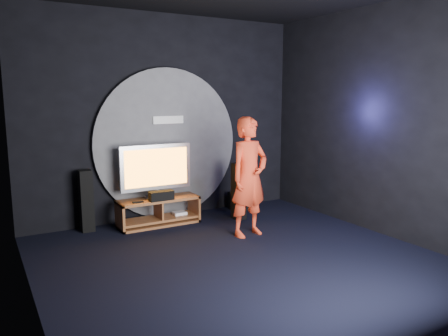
# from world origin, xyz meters

# --- Properties ---
(floor) EXTENTS (5.00, 5.00, 0.00)m
(floor) POSITION_xyz_m (0.00, 0.00, 0.00)
(floor) COLOR black
(floor) RESTS_ON ground
(back_wall) EXTENTS (5.00, 0.04, 3.50)m
(back_wall) POSITION_xyz_m (0.00, 2.50, 1.75)
(back_wall) COLOR black
(back_wall) RESTS_ON ground
(front_wall) EXTENTS (5.00, 0.04, 3.50)m
(front_wall) POSITION_xyz_m (0.00, -2.50, 1.75)
(front_wall) COLOR black
(front_wall) RESTS_ON ground
(left_wall) EXTENTS (0.04, 5.00, 3.50)m
(left_wall) POSITION_xyz_m (-2.50, 0.00, 1.75)
(left_wall) COLOR black
(left_wall) RESTS_ON ground
(right_wall) EXTENTS (0.04, 5.00, 3.50)m
(right_wall) POSITION_xyz_m (2.50, 0.00, 1.75)
(right_wall) COLOR black
(right_wall) RESTS_ON ground
(wall_disc_panel) EXTENTS (2.60, 0.11, 2.60)m
(wall_disc_panel) POSITION_xyz_m (0.00, 2.44, 1.30)
(wall_disc_panel) COLOR #515156
(wall_disc_panel) RESTS_ON ground
(media_console) EXTENTS (1.35, 0.45, 0.45)m
(media_console) POSITION_xyz_m (-0.34, 2.05, 0.20)
(media_console) COLOR #99552F
(media_console) RESTS_ON ground
(tv) EXTENTS (1.21, 0.22, 0.89)m
(tv) POSITION_xyz_m (-0.35, 2.12, 0.94)
(tv) COLOR #B7B8BF
(tv) RESTS_ON media_console
(center_speaker) EXTENTS (0.40, 0.15, 0.15)m
(center_speaker) POSITION_xyz_m (-0.35, 1.90, 0.53)
(center_speaker) COLOR black
(center_speaker) RESTS_ON media_console
(remote) EXTENTS (0.18, 0.05, 0.02)m
(remote) POSITION_xyz_m (-0.74, 1.93, 0.46)
(remote) COLOR black
(remote) RESTS_ON media_console
(tower_speaker_left) EXTENTS (0.20, 0.22, 0.98)m
(tower_speaker_left) POSITION_xyz_m (-1.46, 2.30, 0.49)
(tower_speaker_left) COLOR black
(tower_speaker_left) RESTS_ON ground
(tower_speaker_right) EXTENTS (0.20, 0.22, 0.98)m
(tower_speaker_right) POSITION_xyz_m (1.00, 1.69, 0.49)
(tower_speaker_right) COLOR black
(tower_speaker_right) RESTS_ON ground
(subwoofer) EXTENTS (0.30, 0.30, 0.33)m
(subwoofer) POSITION_xyz_m (1.32, 2.21, 0.17)
(subwoofer) COLOR black
(subwoofer) RESTS_ON ground
(player) EXTENTS (0.72, 0.53, 1.83)m
(player) POSITION_xyz_m (0.66, 0.85, 0.91)
(player) COLOR red
(player) RESTS_ON ground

